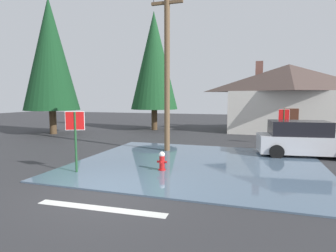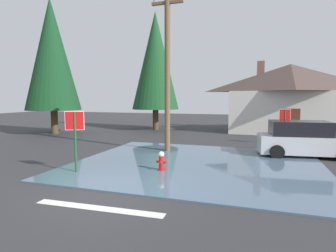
% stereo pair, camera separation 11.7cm
% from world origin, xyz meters
% --- Properties ---
extents(ground_plane, '(80.00, 80.00, 0.10)m').
position_xyz_m(ground_plane, '(0.00, 0.00, -0.05)').
color(ground_plane, '#2D2D30').
extents(flood_puddle, '(9.91, 8.45, 0.05)m').
position_xyz_m(flood_puddle, '(1.84, 4.10, 0.03)').
color(flood_puddle, '#4C6075').
rests_on(flood_puddle, ground).
extents(lane_stop_bar, '(3.47, 0.43, 0.01)m').
position_xyz_m(lane_stop_bar, '(0.46, -1.19, 0.00)').
color(lane_stop_bar, silver).
rests_on(lane_stop_bar, ground).
extents(stop_sign_near, '(0.63, 0.30, 2.26)m').
position_xyz_m(stop_sign_near, '(-2.07, 1.39, 1.60)').
color(stop_sign_near, '#1E4C28').
rests_on(stop_sign_near, ground).
extents(fire_hydrant, '(0.38, 0.33, 0.76)m').
position_xyz_m(fire_hydrant, '(0.82, 2.57, 0.37)').
color(fire_hydrant, red).
rests_on(fire_hydrant, ground).
extents(utility_pole, '(1.60, 0.28, 7.97)m').
position_xyz_m(utility_pole, '(-0.18, 6.32, 4.16)').
color(utility_pole, brown).
rests_on(utility_pole, ground).
extents(stop_sign_far, '(0.63, 0.16, 2.10)m').
position_xyz_m(stop_sign_far, '(5.69, 10.27, 1.48)').
color(stop_sign_far, '#1E4C28').
rests_on(stop_sign_far, ground).
extents(house, '(9.64, 5.68, 5.82)m').
position_xyz_m(house, '(6.54, 16.90, 2.80)').
color(house, beige).
rests_on(house, ground).
extents(parked_car, '(4.47, 2.38, 1.66)m').
position_xyz_m(parked_car, '(6.32, 7.19, 0.79)').
color(parked_car, silver).
rests_on(parked_car, ground).
extents(pine_tree_tall_left, '(4.07, 4.07, 10.17)m').
position_xyz_m(pine_tree_tall_left, '(-10.65, 10.42, 5.98)').
color(pine_tree_tall_left, '#4C3823').
rests_on(pine_tree_tall_left, ground).
extents(pine_tree_mid_left, '(3.99, 3.99, 9.97)m').
position_xyz_m(pine_tree_mid_left, '(-4.19, 15.31, 5.86)').
color(pine_tree_mid_left, '#4C3823').
rests_on(pine_tree_mid_left, ground).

